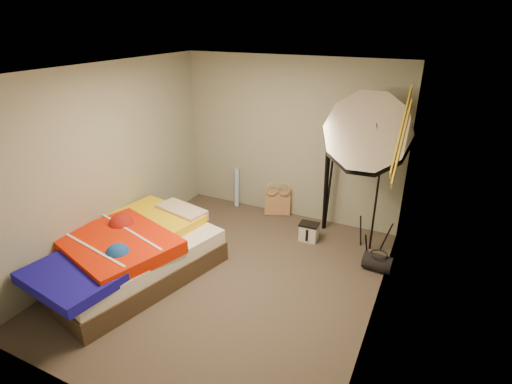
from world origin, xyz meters
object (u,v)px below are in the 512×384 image
Objects in this scene: wrapping_roll at (237,188)px; bed at (129,253)px; camera_case at (309,233)px; camera_tripod at (327,182)px; tote_bag at (278,202)px; photo_umbrella at (368,135)px; duffel_bag at (378,263)px.

bed is at bearing -96.13° from wrapping_roll.
camera_case is 0.19× the size of camera_tripod.
tote_bag is 1.65× the size of camera_case.
duffel_bag is at bearing -42.74° from photo_umbrella.
bed reaches higher than duffel_bag.
camera_tripod reaches higher than bed.
camera_case is 1.09m from duffel_bag.
tote_bag is 2.11m from photo_umbrella.
bed is at bearing -143.85° from photo_umbrella.
wrapping_roll is at bearing 164.80° from photo_umbrella.
bed is 1.05× the size of photo_umbrella.
photo_umbrella reaches higher than tote_bag.
camera_tripod is (-0.94, 0.78, 0.66)m from duffel_bag.
camera_tripod is at bearing 50.16° from bed.
bed reaches higher than tote_bag.
camera_case is at bearing 45.21° from bed.
camera_tripod is at bearing 144.49° from duffel_bag.
wrapping_roll is at bearing 155.92° from camera_case.
duffel_bag is at bearing -39.59° from camera_tripod.
camera_case is 0.79m from camera_tripod.
camera_case is (1.50, -0.60, -0.20)m from wrapping_roll.
wrapping_roll is (-0.76, 0.00, 0.12)m from tote_bag.
tote_bag is at bearing 170.02° from camera_tripod.
bed reaches higher than camera_case.
bed is at bearing -137.15° from camera_case.
camera_case is at bearing -60.81° from tote_bag.
wrapping_roll is at bearing 157.94° from tote_bag.
camera_tripod is (1.60, -0.15, 0.44)m from wrapping_roll.
camera_case is 0.11× the size of photo_umbrella.
photo_umbrella reaches higher than duffel_bag.
bed is 1.82× the size of camera_tripod.
duffel_bag is 1.39m from camera_tripod.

